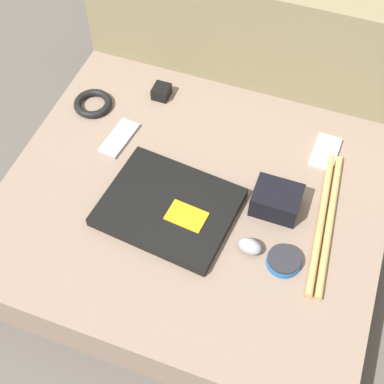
{
  "coord_description": "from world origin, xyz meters",
  "views": [
    {
      "loc": [
        0.25,
        -0.69,
        1.22
      ],
      "look_at": [
        0.0,
        0.0,
        0.17
      ],
      "focal_mm": 50.0,
      "sensor_mm": 36.0,
      "label": 1
    }
  ],
  "objects": [
    {
      "name": "phone_black",
      "position": [
        0.28,
        0.25,
        0.15
      ],
      "size": [
        0.07,
        0.11,
        0.01
      ],
      "rotation": [
        0.0,
        0.0,
        -0.04
      ],
      "color": "silver",
      "rests_on": "couch_seat"
    },
    {
      "name": "phone_silver",
      "position": [
        -0.24,
        0.11,
        0.15
      ],
      "size": [
        0.07,
        0.13,
        0.01
      ],
      "rotation": [
        0.0,
        0.0,
        -0.12
      ],
      "color": "#99999E",
      "rests_on": "couch_seat"
    },
    {
      "name": "cable_coil",
      "position": [
        -0.36,
        0.19,
        0.16
      ],
      "size": [
        0.1,
        0.1,
        0.02
      ],
      "color": "black",
      "rests_on": "couch_seat"
    },
    {
      "name": "charger_brick",
      "position": [
        -0.2,
        0.29,
        0.16
      ],
      "size": [
        0.04,
        0.05,
        0.03
      ],
      "color": "black",
      "rests_on": "couch_seat"
    },
    {
      "name": "laptop",
      "position": [
        -0.04,
        -0.06,
        0.16
      ],
      "size": [
        0.33,
        0.28,
        0.03
      ],
      "rotation": [
        0.0,
        0.0,
        -0.1
      ],
      "color": "black",
      "rests_on": "couch_seat"
    },
    {
      "name": "couch_backrest",
      "position": [
        0.0,
        0.5,
        0.22
      ],
      "size": [
        0.92,
        0.2,
        0.45
      ],
      "color": "#756B4C",
      "rests_on": "ground_plane"
    },
    {
      "name": "computer_mouse",
      "position": [
        0.17,
        -0.09,
        0.17
      ],
      "size": [
        0.06,
        0.04,
        0.04
      ],
      "rotation": [
        0.0,
        0.0,
        -0.14
      ],
      "color": "gray",
      "rests_on": "couch_seat"
    },
    {
      "name": "drumstick_pair",
      "position": [
        0.32,
        0.04,
        0.16
      ],
      "size": [
        0.07,
        0.4,
        0.02
      ],
      "rotation": [
        0.0,
        0.0,
        0.08
      ],
      "color": "tan",
      "rests_on": "couch_seat"
    },
    {
      "name": "ground_plane",
      "position": [
        0.0,
        0.0,
        0.0
      ],
      "size": [
        8.0,
        8.0,
        0.0
      ],
      "primitive_type": "plane",
      "color": "#4C4742"
    },
    {
      "name": "camera_pouch",
      "position": [
        0.2,
        0.04,
        0.18
      ],
      "size": [
        0.11,
        0.09,
        0.06
      ],
      "color": "black",
      "rests_on": "couch_seat"
    },
    {
      "name": "couch_seat",
      "position": [
        0.0,
        0.0,
        0.07
      ],
      "size": [
        0.92,
        0.8,
        0.15
      ],
      "color": "#7A6656",
      "rests_on": "ground_plane"
    },
    {
      "name": "speaker_puck",
      "position": [
        0.25,
        -0.1,
        0.16
      ],
      "size": [
        0.08,
        0.08,
        0.02
      ],
      "color": "#1E569E",
      "rests_on": "couch_seat"
    }
  ]
}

